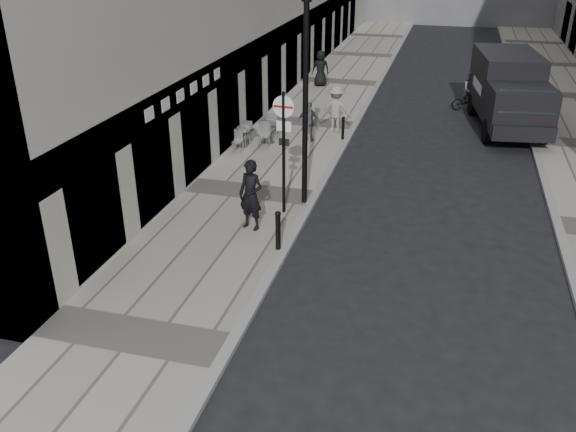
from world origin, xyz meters
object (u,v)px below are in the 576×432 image
at_px(panel_van, 509,88).
at_px(cyclist, 469,95).
at_px(lamppost, 306,91).
at_px(walking_man, 251,195).
at_px(sign_post, 284,137).

relative_size(panel_van, cyclist, 3.74).
bearing_deg(cyclist, lamppost, -133.52).
relative_size(walking_man, lamppost, 0.32).
relative_size(sign_post, cyclist, 2.03).
xyz_separation_m(lamppost, cyclist, (4.76, 12.12, -2.82)).
bearing_deg(panel_van, cyclist, 113.48).
xyz_separation_m(sign_post, lamppost, (0.40, 0.85, 1.11)).
distance_m(lamppost, cyclist, 13.32).
height_order(walking_man, sign_post, sign_post).
bearing_deg(lamppost, panel_van, 57.74).
bearing_deg(lamppost, cyclist, 68.58).
relative_size(walking_man, cyclist, 1.13).
bearing_deg(panel_van, sign_post, -129.46).
relative_size(sign_post, lamppost, 0.58).
xyz_separation_m(walking_man, sign_post, (0.58, 1.23, 1.28)).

